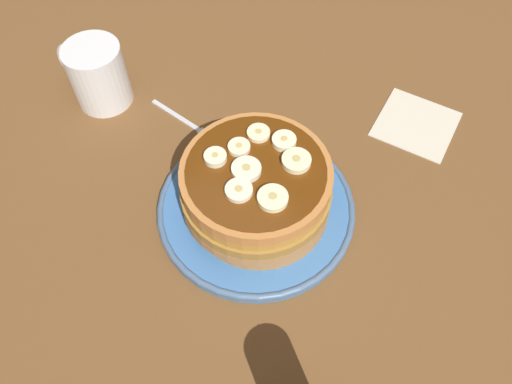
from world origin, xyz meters
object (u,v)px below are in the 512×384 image
Objects in this scene: banana_slice_0 at (246,170)px; pancake_stack at (258,189)px; banana_slice_5 at (296,161)px; fork at (188,123)px; banana_slice_2 at (273,198)px; banana_slice_4 at (239,147)px; plate at (256,208)px; banana_slice_6 at (215,158)px; coffee_mug at (96,73)px; banana_slice_7 at (258,133)px; banana_slice_1 at (284,141)px; napkin at (416,124)px; banana_slice_3 at (242,192)px.

pancake_stack is at bearing -139.79° from banana_slice_0.
fork is (20.19, -4.16, -9.45)cm from banana_slice_5.
banana_slice_2 and banana_slice_5 have the same top height.
banana_slice_0 is 3.49cm from banana_slice_4.
plate is 9.44× the size of banana_slice_6.
fork is (13.27, -5.98, -9.34)cm from banana_slice_4.
banana_slice_7 is at bearing 179.35° from coffee_mug.
banana_slice_5 is (-3.50, -3.42, 8.86)cm from plate.
banana_slice_0 is 1.24× the size of banana_slice_7.
banana_slice_4 is 7.15cm from banana_slice_5.
banana_slice_1 is (-0.74, -5.25, 8.87)cm from plate.
banana_slice_7 is (2.60, -4.73, 8.74)cm from plate.
banana_slice_0 is 31.08cm from coffee_mug.
fork is at bearing -26.30° from banana_slice_2.
banana_slice_4 is at bearing -42.84° from banana_slice_0.
napkin is at bearing -148.15° from fork.
banana_slice_0 is 5.02cm from banana_slice_2.
banana_slice_0 is 1.11× the size of banana_slice_3.
banana_slice_1 is 0.27× the size of napkin.
plate is 9.43× the size of banana_slice_4.
plate is 10.27cm from banana_slice_7.
banana_slice_7 is at bearing -104.60° from banana_slice_4.
napkin is (-12.08, -25.47, -5.18)cm from pancake_stack.
banana_slice_5 is at bearing 168.36° from fork.
banana_slice_0 and banana_slice_2 have the same top height.
banana_slice_6 reaches higher than napkin.
banana_slice_0 is (1.03, 0.87, 4.33)cm from pancake_stack.
banana_slice_5 is 6.24cm from banana_slice_7.
banana_slice_6 is at bearing 48.93° from banana_slice_1.
banana_slice_2 and banana_slice_6 have the same top height.
plate is at bearing -137.98° from banana_slice_0.
coffee_mug is (30.17, -5.83, -4.67)cm from banana_slice_0.
banana_slice_4 reaches higher than napkin.
banana_slice_4 is at bearing 41.27° from banana_slice_1.
banana_slice_4 reaches higher than pancake_stack.
pancake_stack is 5.38× the size of banana_slice_2.
banana_slice_2 is at bearing 111.58° from banana_slice_1.
napkin is (-11.84, -29.25, -9.47)cm from banana_slice_3.
coffee_mug is (28.43, -0.32, -4.58)cm from banana_slice_7.
napkin is (-14.85, -20.83, -9.42)cm from banana_slice_7.
banana_slice_6 reaches higher than banana_slice_3.
plate is 2.00× the size of fork.
banana_slice_7 is (2.77, -4.64, 4.25)cm from pancake_stack.
plate is 8.05× the size of banana_slice_3.
banana_slice_7 is 0.22× the size of fork.
banana_slice_0 is 0.27× the size of fork.
plate is at bearing 29.24° from pancake_stack.
napkin is at bearing -125.49° from banana_slice_7.
banana_slice_1 is 19.97cm from fork.
banana_slice_0 is at bearing 43.88° from banana_slice_5.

